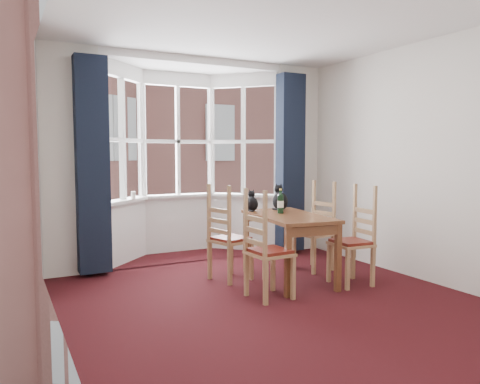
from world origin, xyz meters
TOP-DOWN VIEW (x-y plane):
  - floor at (0.00, 0.00)m, footprint 4.50×4.50m
  - ceiling at (0.00, 0.00)m, footprint 4.50×4.50m
  - wall_left at (-2.00, 0.00)m, footprint 0.00×4.50m
  - wall_right at (2.00, 0.00)m, footprint 0.00×4.50m
  - wall_back_pier_left at (-1.65, 2.25)m, footprint 0.70×0.12m
  - wall_back_pier_right at (1.65, 2.25)m, footprint 0.70×0.12m
  - bay_window at (0.00, 2.75)m, footprint 2.76×0.94m
  - curtain_left at (-1.42, 2.07)m, footprint 0.38×0.22m
  - curtain_right at (1.42, 2.07)m, footprint 0.38×0.22m
  - dining_table at (0.58, 0.82)m, footprint 0.86×1.39m
  - chair_left_near at (-0.06, 0.33)m, footprint 0.43×0.45m
  - chair_left_far at (-0.11, 1.13)m, footprint 0.50×0.51m
  - chair_right_near at (1.20, 0.33)m, footprint 0.43×0.45m
  - chair_right_far at (1.23, 1.11)m, footprint 0.46×0.48m
  - cat_left at (0.37, 1.33)m, footprint 0.20×0.23m
  - cat_right at (0.73, 1.25)m, footprint 0.24×0.28m
  - wine_bottle at (0.55, 0.96)m, footprint 0.08×0.08m
  - candle_tall at (-0.80, 2.60)m, footprint 0.06×0.06m
  - street at (0.00, 32.25)m, footprint 80.00×80.00m
  - tenement_building at (0.00, 14.01)m, footprint 18.40×7.80m

SIDE VIEW (x-z plane):
  - street at x=0.00m, z-range -6.00..-6.00m
  - floor at x=0.00m, z-range 0.00..0.00m
  - chair_left_near at x=-0.06m, z-range 0.01..0.93m
  - chair_left_far at x=-0.11m, z-range 0.01..0.93m
  - chair_right_near at x=1.20m, z-range 0.01..0.93m
  - chair_right_far at x=1.23m, z-range 0.01..0.93m
  - dining_table at x=0.58m, z-range 0.28..1.06m
  - cat_left at x=0.37m, z-range 0.75..1.02m
  - cat_right at x=0.73m, z-range 0.74..1.08m
  - wine_bottle at x=0.55m, z-range 0.76..1.06m
  - candle_tall at x=-0.80m, z-range 0.87..0.98m
  - curtain_left at x=-1.42m, z-range 0.05..2.65m
  - curtain_right at x=1.42m, z-range 0.05..2.65m
  - wall_left at x=-2.00m, z-range -0.85..3.65m
  - wall_right at x=2.00m, z-range -0.85..3.65m
  - wall_back_pier_left at x=-1.65m, z-range 0.00..2.80m
  - wall_back_pier_right at x=1.65m, z-range 0.00..2.80m
  - bay_window at x=0.00m, z-range 0.00..2.80m
  - tenement_building at x=0.00m, z-range -6.00..9.20m
  - ceiling at x=0.00m, z-range 2.80..2.80m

